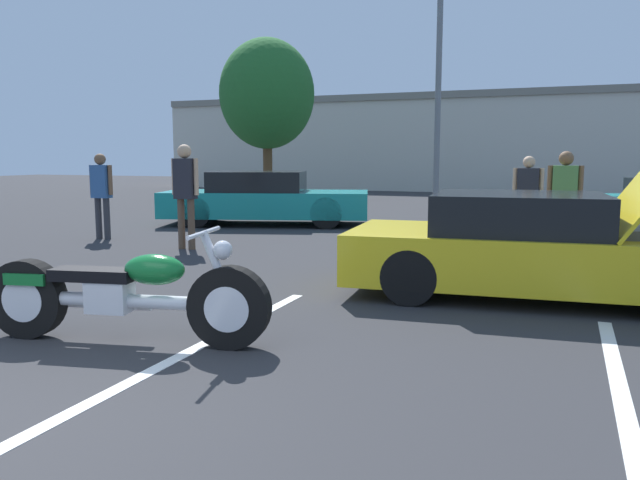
{
  "coord_description": "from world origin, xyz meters",
  "views": [
    {
      "loc": [
        3.14,
        -2.14,
        1.58
      ],
      "look_at": [
        1.01,
        3.28,
        0.8
      ],
      "focal_mm": 35.0,
      "sensor_mm": 36.0,
      "label": 1
    }
  ],
  "objects_px": {
    "tree_background": "(267,94)",
    "light_pole": "(441,66)",
    "spectator_by_show_car": "(564,196)",
    "parked_car_left_row": "(264,199)",
    "spectator_far_lot": "(185,187)",
    "spectator_near_motorcycle": "(101,189)",
    "show_car_hood_open": "(533,247)",
    "motorcycle": "(124,295)",
    "spectator_midground": "(528,194)"
  },
  "relations": [
    {
      "from": "parked_car_left_row",
      "to": "spectator_near_motorcycle",
      "type": "height_order",
      "value": "spectator_near_motorcycle"
    },
    {
      "from": "light_pole",
      "to": "parked_car_left_row",
      "type": "relative_size",
      "value": 1.55
    },
    {
      "from": "motorcycle",
      "to": "spectator_by_show_car",
      "type": "relative_size",
      "value": 1.51
    },
    {
      "from": "spectator_far_lot",
      "to": "show_car_hood_open",
      "type": "bearing_deg",
      "value": -16.45
    },
    {
      "from": "tree_background",
      "to": "parked_car_left_row",
      "type": "bearing_deg",
      "value": -64.48
    },
    {
      "from": "light_pole",
      "to": "tree_background",
      "type": "bearing_deg",
      "value": 177.32
    },
    {
      "from": "parked_car_left_row",
      "to": "spectator_far_lot",
      "type": "height_order",
      "value": "spectator_far_lot"
    },
    {
      "from": "motorcycle",
      "to": "spectator_far_lot",
      "type": "bearing_deg",
      "value": 106.51
    },
    {
      "from": "spectator_midground",
      "to": "tree_background",
      "type": "bearing_deg",
      "value": 138.22
    },
    {
      "from": "tree_background",
      "to": "motorcycle",
      "type": "xyz_separation_m",
      "value": [
        6.17,
        -15.3,
        -3.27
      ]
    },
    {
      "from": "motorcycle",
      "to": "parked_car_left_row",
      "type": "bearing_deg",
      "value": 97.69
    },
    {
      "from": "tree_background",
      "to": "show_car_hood_open",
      "type": "height_order",
      "value": "tree_background"
    },
    {
      "from": "spectator_near_motorcycle",
      "to": "spectator_by_show_car",
      "type": "xyz_separation_m",
      "value": [
        8.25,
        0.67,
        0.02
      ]
    },
    {
      "from": "spectator_near_motorcycle",
      "to": "spectator_midground",
      "type": "height_order",
      "value": "spectator_near_motorcycle"
    },
    {
      "from": "tree_background",
      "to": "light_pole",
      "type": "bearing_deg",
      "value": -2.68
    },
    {
      "from": "motorcycle",
      "to": "show_car_hood_open",
      "type": "xyz_separation_m",
      "value": [
        3.14,
        3.13,
        0.16
      ]
    },
    {
      "from": "motorcycle",
      "to": "show_car_hood_open",
      "type": "relative_size",
      "value": 0.6
    },
    {
      "from": "motorcycle",
      "to": "spectator_by_show_car",
      "type": "distance_m",
      "value": 6.97
    },
    {
      "from": "light_pole",
      "to": "spectator_by_show_car",
      "type": "distance_m",
      "value": 10.24
    },
    {
      "from": "tree_background",
      "to": "motorcycle",
      "type": "height_order",
      "value": "tree_background"
    },
    {
      "from": "show_car_hood_open",
      "to": "spectator_near_motorcycle",
      "type": "distance_m",
      "value": 8.27
    },
    {
      "from": "spectator_near_motorcycle",
      "to": "spectator_far_lot",
      "type": "distance_m",
      "value": 2.32
    },
    {
      "from": "spectator_by_show_car",
      "to": "parked_car_left_row",
      "type": "bearing_deg",
      "value": 156.88
    },
    {
      "from": "tree_background",
      "to": "show_car_hood_open",
      "type": "distance_m",
      "value": 15.64
    },
    {
      "from": "tree_background",
      "to": "parked_car_left_row",
      "type": "distance_m",
      "value": 7.82
    },
    {
      "from": "show_car_hood_open",
      "to": "spectator_near_motorcycle",
      "type": "height_order",
      "value": "show_car_hood_open"
    },
    {
      "from": "spectator_far_lot",
      "to": "tree_background",
      "type": "bearing_deg",
      "value": 108.97
    },
    {
      "from": "spectator_near_motorcycle",
      "to": "spectator_by_show_car",
      "type": "bearing_deg",
      "value": 4.67
    },
    {
      "from": "motorcycle",
      "to": "spectator_near_motorcycle",
      "type": "height_order",
      "value": "spectator_near_motorcycle"
    },
    {
      "from": "show_car_hood_open",
      "to": "spectator_far_lot",
      "type": "distance_m",
      "value": 5.97
    },
    {
      "from": "tree_background",
      "to": "spectator_near_motorcycle",
      "type": "bearing_deg",
      "value": -82.24
    },
    {
      "from": "spectator_midground",
      "to": "motorcycle",
      "type": "bearing_deg",
      "value": -111.4
    },
    {
      "from": "tree_background",
      "to": "spectator_far_lot",
      "type": "distance_m",
      "value": 11.39
    },
    {
      "from": "light_pole",
      "to": "spectator_by_show_car",
      "type": "xyz_separation_m",
      "value": [
        3.64,
        -8.99,
        -3.3
      ]
    },
    {
      "from": "light_pole",
      "to": "spectator_by_show_car",
      "type": "bearing_deg",
      "value": -67.97
    },
    {
      "from": "tree_background",
      "to": "spectator_by_show_car",
      "type": "distance_m",
      "value": 13.62
    },
    {
      "from": "spectator_midground",
      "to": "spectator_far_lot",
      "type": "bearing_deg",
      "value": -155.77
    },
    {
      "from": "spectator_near_motorcycle",
      "to": "parked_car_left_row",
      "type": "bearing_deg",
      "value": 63.25
    },
    {
      "from": "tree_background",
      "to": "spectator_far_lot",
      "type": "bearing_deg",
      "value": -71.03
    },
    {
      "from": "spectator_far_lot",
      "to": "parked_car_left_row",
      "type": "bearing_deg",
      "value": 97.23
    },
    {
      "from": "spectator_by_show_car",
      "to": "spectator_far_lot",
      "type": "distance_m",
      "value": 6.13
    },
    {
      "from": "motorcycle",
      "to": "parked_car_left_row",
      "type": "distance_m",
      "value": 9.33
    },
    {
      "from": "show_car_hood_open",
      "to": "spectator_midground",
      "type": "relative_size",
      "value": 2.65
    },
    {
      "from": "show_car_hood_open",
      "to": "spectator_far_lot",
      "type": "xyz_separation_m",
      "value": [
        -5.71,
        1.69,
        0.5
      ]
    },
    {
      "from": "spectator_near_motorcycle",
      "to": "spectator_far_lot",
      "type": "relative_size",
      "value": 0.92
    },
    {
      "from": "light_pole",
      "to": "spectator_near_motorcycle",
      "type": "bearing_deg",
      "value": -115.55
    },
    {
      "from": "show_car_hood_open",
      "to": "parked_car_left_row",
      "type": "distance_m",
      "value": 8.42
    },
    {
      "from": "spectator_by_show_car",
      "to": "spectator_midground",
      "type": "relative_size",
      "value": 1.05
    },
    {
      "from": "light_pole",
      "to": "motorcycle",
      "type": "bearing_deg",
      "value": -89.25
    },
    {
      "from": "show_car_hood_open",
      "to": "spectator_by_show_car",
      "type": "distance_m",
      "value": 2.95
    }
  ]
}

